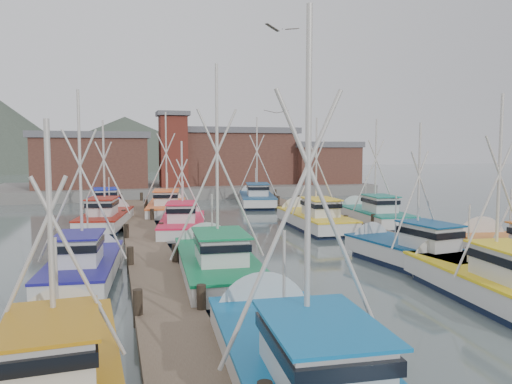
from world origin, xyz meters
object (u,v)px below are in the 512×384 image
object	(u,v)px
boat_1	(483,281)
boat_8	(183,224)
boat_12	(167,207)
lookout_tower	(173,149)
boat_0	(296,364)
boat_4	(215,263)

from	to	relation	value
boat_1	boat_8	xyz separation A→B (m)	(-8.83, 16.87, -0.00)
boat_8	boat_12	world-z (taller)	boat_12
lookout_tower	boat_0	distance (m)	47.63
boat_0	boat_4	distance (m)	10.44
lookout_tower	boat_4	size ratio (longest dim) A/B	0.87
boat_1	boat_12	world-z (taller)	boat_12
boat_1	lookout_tower	bearing A→B (deg)	103.18
lookout_tower	boat_1	size ratio (longest dim) A/B	0.97
boat_0	boat_1	world-z (taller)	boat_0
boat_0	boat_1	size ratio (longest dim) A/B	1.13
boat_0	boat_1	bearing A→B (deg)	31.70
boat_8	boat_12	bearing A→B (deg)	100.21
boat_4	boat_12	distance (m)	20.92
boat_1	boat_4	size ratio (longest dim) A/B	0.90
boat_4	boat_8	world-z (taller)	boat_4
boat_1	boat_4	distance (m)	10.58
boat_0	boat_8	world-z (taller)	boat_0
boat_4	boat_0	bearing A→B (deg)	-87.41
boat_8	boat_12	distance (m)	9.66
boat_12	boat_4	bearing A→B (deg)	-82.06
lookout_tower	boat_4	distance (m)	37.27
lookout_tower	boat_8	distance (m)	26.18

